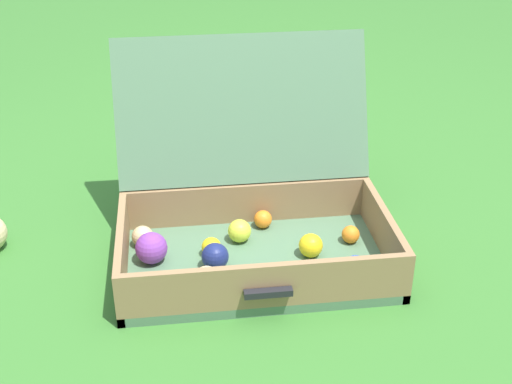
# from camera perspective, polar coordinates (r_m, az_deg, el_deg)

# --- Properties ---
(ground_plane) EXTENTS (16.00, 16.00, 0.00)m
(ground_plane) POSITION_cam_1_polar(r_m,az_deg,el_deg) (1.74, -1.42, -6.85)
(ground_plane) COLOR #336B28
(open_suitcase) EXTENTS (0.68, 0.59, 0.51)m
(open_suitcase) POSITION_cam_1_polar(r_m,az_deg,el_deg) (1.76, -0.63, -1.76)
(open_suitcase) COLOR #4C7051
(open_suitcase) RESTS_ON ground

